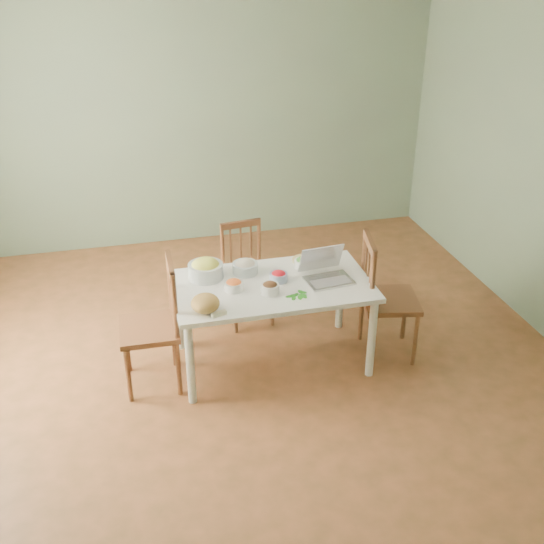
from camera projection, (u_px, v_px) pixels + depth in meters
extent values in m
cube|color=#52361A|center=(249.00, 364.00, 5.13)|extent=(5.00, 5.00, 0.00)
cube|color=slate|center=(195.00, 117.00, 6.66)|extent=(5.00, 0.00, 2.70)
cube|color=slate|center=(387.00, 453.00, 2.35)|extent=(5.00, 0.00, 2.70)
ellipsoid|color=tan|center=(205.00, 303.00, 4.47)|extent=(0.24, 0.24, 0.13)
cube|color=beige|center=(219.00, 314.00, 4.45)|extent=(0.11, 0.06, 0.03)
cylinder|color=tan|center=(304.00, 260.00, 5.19)|extent=(0.24, 0.24, 0.02)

